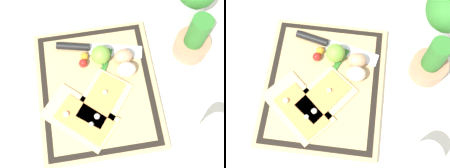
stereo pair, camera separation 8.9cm
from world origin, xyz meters
The scene contains 14 objects.
ground_plane centered at (0.00, 0.00, 0.00)m, with size 6.00×6.00×0.00m, color silver.
cutting_board centered at (0.00, 0.00, 0.01)m, with size 0.41×0.35×0.02m.
pizza_slice_near centered at (0.08, -0.06, 0.03)m, with size 0.22×0.22×0.02m.
pizza_slice_far centered at (0.05, 0.00, 0.03)m, with size 0.22×0.21×0.02m.
knife centered at (-0.13, -0.02, 0.03)m, with size 0.09×0.26×0.02m.
egg_brown centered at (-0.08, 0.09, 0.04)m, with size 0.04×0.06×0.04m, color tan.
egg_pink centered at (-0.04, 0.09, 0.04)m, with size 0.04×0.06×0.04m, color beige.
lime centered at (-0.09, 0.02, 0.05)m, with size 0.06×0.06×0.06m, color #70A838.
cherry_tomato_red centered at (-0.08, -0.03, 0.03)m, with size 0.03×0.03×0.03m, color red.
cherry_tomato_yellow centered at (-0.10, -0.02, 0.03)m, with size 0.02×0.02×0.02m, color orange.
scallion_bunch centered at (-0.01, 0.01, 0.02)m, with size 0.23×0.11×0.01m.
herb_pot centered at (-0.09, 0.30, 0.06)m, with size 0.11×0.11×0.17m.
sauce_jar centered at (0.18, 0.29, 0.04)m, with size 0.08×0.08×0.10m.
herb_glass centered at (-0.21, 0.32, 0.12)m, with size 0.14×0.12×0.21m.
Camera 2 is at (0.31, 0.08, 0.87)m, focal length 50.00 mm.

